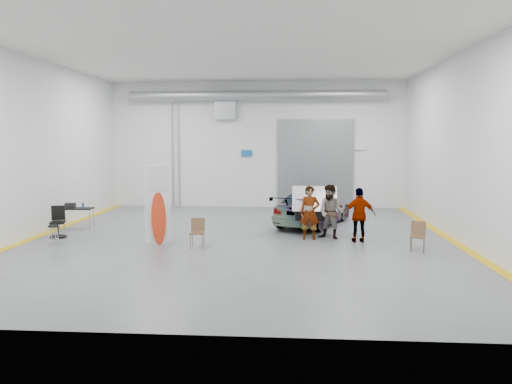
# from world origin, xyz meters

# --- Properties ---
(ground) EXTENTS (16.00, 16.00, 0.00)m
(ground) POSITION_xyz_m (0.00, 0.00, 0.00)
(ground) COLOR #595B60
(ground) RESTS_ON ground
(room_shell) EXTENTS (14.02, 16.18, 6.01)m
(room_shell) POSITION_xyz_m (0.24, 2.22, 4.08)
(room_shell) COLOR silver
(room_shell) RESTS_ON ground
(sedan_car) EXTENTS (3.46, 4.85, 1.30)m
(sedan_car) POSITION_xyz_m (2.47, 3.06, 0.65)
(sedan_car) COLOR white
(sedan_car) RESTS_ON ground
(person_a) EXTENTS (0.67, 0.47, 1.76)m
(person_a) POSITION_xyz_m (2.26, 0.22, 0.88)
(person_a) COLOR #92614F
(person_a) RESTS_ON ground
(person_b) EXTENTS (1.08, 0.98, 1.79)m
(person_b) POSITION_xyz_m (2.95, 0.34, 0.90)
(person_b) COLOR #476483
(person_b) RESTS_ON ground
(person_c) EXTENTS (1.04, 0.49, 1.74)m
(person_c) POSITION_xyz_m (3.82, -0.12, 0.87)
(person_c) COLOR brown
(person_c) RESTS_ON ground
(surfboard_display) EXTENTS (0.70, 0.42, 2.66)m
(surfboard_display) POSITION_xyz_m (-2.52, -0.95, 1.08)
(surfboard_display) COLOR white
(surfboard_display) RESTS_ON ground
(folding_chair_near) EXTENTS (0.43, 0.44, 0.88)m
(folding_chair_near) POSITION_xyz_m (-1.17, -1.27, 0.27)
(folding_chair_near) COLOR brown
(folding_chair_near) RESTS_ON ground
(folding_chair_far) EXTENTS (0.52, 0.55, 0.88)m
(folding_chair_far) POSITION_xyz_m (5.32, -1.40, 0.27)
(folding_chair_far) COLOR brown
(folding_chair_far) RESTS_ON ground
(shop_stool) EXTENTS (0.32, 0.32, 0.63)m
(shop_stool) POSITION_xyz_m (-5.62, -1.34, 0.31)
(shop_stool) COLOR black
(shop_stool) RESTS_ON ground
(work_table) EXTENTS (1.24, 0.70, 0.97)m
(work_table) POSITION_xyz_m (-6.27, 1.67, 0.75)
(work_table) COLOR gray
(work_table) RESTS_ON ground
(office_chair) EXTENTS (0.56, 0.59, 1.03)m
(office_chair) POSITION_xyz_m (-6.08, -0.03, 0.45)
(office_chair) COLOR black
(office_chair) RESTS_ON ground
(trunk_lid) EXTENTS (1.52, 0.92, 0.04)m
(trunk_lid) POSITION_xyz_m (2.47, 1.07, 1.32)
(trunk_lid) COLOR silver
(trunk_lid) RESTS_ON sedan_car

